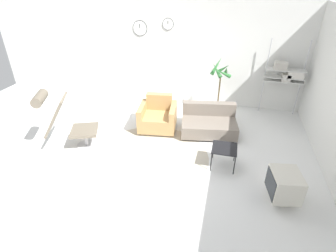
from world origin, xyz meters
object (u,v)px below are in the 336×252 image
(armchair_red, at_px, (158,117))
(potted_plant, at_px, (219,93))
(shelf_unit, at_px, (287,74))
(couch_low, at_px, (209,123))
(crt_television, at_px, (284,186))
(lounge_chair, at_px, (61,116))
(side_table, at_px, (224,149))

(armchair_red, relative_size, potted_plant, 0.64)
(potted_plant, bearing_deg, armchair_red, -137.64)
(shelf_unit, bearing_deg, armchair_red, -152.98)
(couch_low, height_order, crt_television, couch_low)
(crt_television, bearing_deg, potted_plant, 13.91)
(lounge_chair, height_order, armchair_red, lounge_chair)
(shelf_unit, bearing_deg, crt_television, -95.17)
(potted_plant, bearing_deg, lounge_chair, -140.65)
(potted_plant, relative_size, shelf_unit, 0.76)
(side_table, distance_m, shelf_unit, 3.02)
(armchair_red, bearing_deg, couch_low, 177.92)
(side_table, xyz_separation_m, crt_television, (1.00, -0.69, -0.08))
(armchair_red, distance_m, shelf_unit, 3.40)
(lounge_chair, bearing_deg, side_table, 70.96)
(couch_low, distance_m, shelf_unit, 2.39)
(lounge_chair, relative_size, crt_television, 2.13)
(lounge_chair, distance_m, potted_plant, 3.92)
(couch_low, height_order, shelf_unit, shelf_unit)
(armchair_red, bearing_deg, shelf_unit, -160.26)
(side_table, xyz_separation_m, potted_plant, (-0.31, 2.33, 0.18))
(potted_plant, bearing_deg, shelf_unit, 10.00)
(crt_television, bearing_deg, shelf_unit, -14.62)
(couch_low, bearing_deg, lounge_chair, 15.99)
(lounge_chair, bearing_deg, shelf_unit, 99.18)
(potted_plant, distance_m, shelf_unit, 1.73)
(crt_television, xyz_separation_m, shelf_unit, (0.30, 3.31, 0.84))
(side_table, relative_size, crt_television, 0.78)
(armchair_red, distance_m, side_table, 1.98)
(couch_low, relative_size, potted_plant, 0.93)
(couch_low, xyz_separation_m, potted_plant, (0.12, 1.10, 0.33))
(crt_television, bearing_deg, armchair_red, 46.10)
(crt_television, height_order, shelf_unit, shelf_unit)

